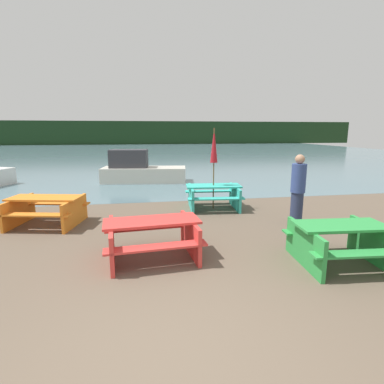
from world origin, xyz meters
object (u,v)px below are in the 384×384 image
Objects in this scene: picnic_table_green at (340,240)px; picnic_table_orange at (46,208)px; picnic_table_red at (152,235)px; boat at (140,170)px; picnic_table_teal at (213,194)px; person at (298,190)px; umbrella_crimson at (214,147)px.

picnic_table_orange is (-5.79, 3.25, 0.00)m from picnic_table_green.
boat is (-0.23, 8.63, 0.10)m from picnic_table_red.
picnic_table_teal is 0.98× the size of person.
picnic_table_orange is (-2.54, 2.41, 0.00)m from picnic_table_red.
picnic_table_orange is 6.64m from boat.
umbrella_crimson is at bearing 131.61° from person.
person reaches higher than picnic_table_teal.
boat is at bearing 91.51° from picnic_table_red.
picnic_table_red is 0.94× the size of picnic_table_orange.
person is at bearing -9.06° from picnic_table_orange.
boat is (-3.48, 9.47, 0.10)m from picnic_table_green.
picnic_table_teal is at bearing 131.61° from person.
boat is at bearing 69.61° from picnic_table_orange.
picnic_table_red is (-3.25, 0.84, -0.00)m from picnic_table_green.
boat is at bearing 112.50° from umbrella_crimson.
picnic_table_red is 3.87m from picnic_table_teal.
umbrella_crimson is 0.61× the size of boat.
umbrella_crimson is at bearing -59.77° from boat.
umbrella_crimson is at bearing 107.11° from picnic_table_green.
picnic_table_green is 0.94× the size of person.
picnic_table_orange is 0.50× the size of boat.
boat is at bearing 112.50° from picnic_table_teal.
picnic_table_green is 0.96× the size of picnic_table_teal.
boat reaches higher than picnic_table_red.
picnic_table_green is at bearing -100.24° from person.
picnic_table_red is at bearing -158.78° from person.
picnic_table_orange is 1.13× the size of picnic_table_teal.
picnic_table_green is at bearing -72.89° from picnic_table_teal.
picnic_table_orange is at bearing 150.69° from picnic_table_green.
picnic_table_teal is 2.59m from person.
boat is at bearing 110.17° from picnic_table_green.
person is at bearing -48.39° from umbrella_crimson.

